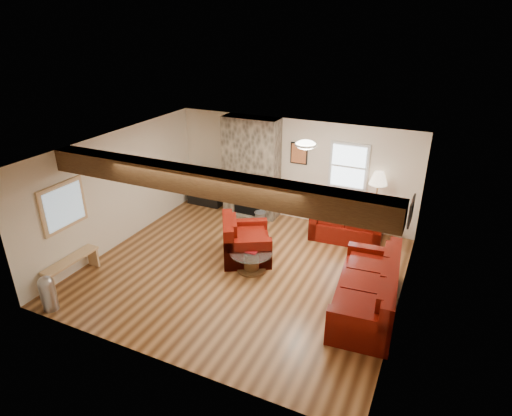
{
  "coord_description": "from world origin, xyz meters",
  "views": [
    {
      "loc": [
        3.34,
        -6.56,
        4.68
      ],
      "look_at": [
        0.1,
        0.4,
        1.22
      ],
      "focal_mm": 30.0,
      "sensor_mm": 36.0,
      "label": 1
    }
  ],
  "objects": [
    {
      "name": "chimney_breast",
      "position": [
        -1.0,
        2.49,
        1.22
      ],
      "size": [
        1.4,
        0.67,
        2.5
      ],
      "color": "#39332C",
      "rests_on": "floor"
    },
    {
      "name": "armchair_red",
      "position": [
        -0.15,
        0.47,
        0.44
      ],
      "size": [
        1.38,
        1.43,
        0.89
      ],
      "primitive_type": null,
      "rotation": [
        0.0,
        0.0,
        2.09
      ],
      "color": "#4A0805",
      "rests_on": "floor"
    },
    {
      "name": "loveseat",
      "position": [
        1.55,
        2.23,
        0.42
      ],
      "size": [
        1.64,
        1.02,
        0.84
      ],
      "primitive_type": null,
      "rotation": [
        0.0,
        0.0,
        0.07
      ],
      "color": "#4A0805",
      "rests_on": "floor"
    },
    {
      "name": "coffee_table",
      "position": [
        0.16,
        0.05,
        0.21
      ],
      "size": [
        0.86,
        0.86,
        0.45
      ],
      "color": "#422815",
      "rests_on": "floor"
    },
    {
      "name": "room",
      "position": [
        0.0,
        0.0,
        1.25
      ],
      "size": [
        8.0,
        8.0,
        8.0
      ],
      "color": "#553016",
      "rests_on": "ground"
    },
    {
      "name": "television",
      "position": [
        -2.4,
        2.53,
        0.7
      ],
      "size": [
        0.8,
        0.11,
        0.46
      ],
      "primitive_type": "imported",
      "color": "black",
      "rests_on": "tv_cabinet"
    },
    {
      "name": "pedal_bin",
      "position": [
        -2.47,
        -2.55,
        0.33
      ],
      "size": [
        0.27,
        0.27,
        0.66
      ],
      "primitive_type": null,
      "rotation": [
        0.0,
        0.0,
        0.03
      ],
      "color": "#9E9EA3",
      "rests_on": "floor"
    },
    {
      "name": "hatch_window",
      "position": [
        -2.96,
        -1.5,
        1.45
      ],
      "size": [
        0.08,
        1.0,
        0.9
      ],
      "primitive_type": null,
      "color": "tan",
      "rests_on": "room"
    },
    {
      "name": "artwork_back",
      "position": [
        0.15,
        2.71,
        1.7
      ],
      "size": [
        0.42,
        0.06,
        0.52
      ],
      "primitive_type": null,
      "color": "black",
      "rests_on": "room"
    },
    {
      "name": "ceiling_dome",
      "position": [
        0.9,
        0.9,
        2.44
      ],
      "size": [
        0.4,
        0.4,
        0.18
      ],
      "primitive_type": null,
      "color": "white",
      "rests_on": "room"
    },
    {
      "name": "back_window",
      "position": [
        1.35,
        2.71,
        1.55
      ],
      "size": [
        0.9,
        0.08,
        1.1
      ],
      "primitive_type": null,
      "color": "silver",
      "rests_on": "room"
    },
    {
      "name": "floor_lamp",
      "position": [
        2.07,
        2.55,
        1.34
      ],
      "size": [
        0.4,
        0.4,
        1.57
      ],
      "color": "tan",
      "rests_on": "floor"
    },
    {
      "name": "pine_bench",
      "position": [
        -2.83,
        -1.69,
        0.22
      ],
      "size": [
        0.28,
        1.19,
        0.45
      ],
      "primitive_type": null,
      "color": "tan",
      "rests_on": "floor"
    },
    {
      "name": "oak_beam",
      "position": [
        0.0,
        -1.25,
        2.31
      ],
      "size": [
        6.0,
        0.36,
        0.38
      ],
      "primitive_type": "cube",
      "color": "#331C0F",
      "rests_on": "room"
    },
    {
      "name": "coal_bucket",
      "position": [
        -0.58,
        2.12,
        0.14
      ],
      "size": [
        0.3,
        0.3,
        0.28
      ],
      "primitive_type": null,
      "color": "slate",
      "rests_on": "floor"
    },
    {
      "name": "sofa_three",
      "position": [
        2.48,
        -0.22,
        0.45
      ],
      "size": [
        1.17,
        2.38,
        0.89
      ],
      "primitive_type": null,
      "rotation": [
        0.0,
        0.0,
        -1.48
      ],
      "color": "#4A0805",
      "rests_on": "floor"
    },
    {
      "name": "artwork_right",
      "position": [
        2.96,
        0.3,
        1.75
      ],
      "size": [
        0.06,
        0.55,
        0.42
      ],
      "primitive_type": null,
      "color": "black",
      "rests_on": "room"
    },
    {
      "name": "tv_cabinet",
      "position": [
        -2.4,
        2.53,
        0.24
      ],
      "size": [
        0.94,
        0.38,
        0.47
      ],
      "primitive_type": "cube",
      "color": "black",
      "rests_on": "floor"
    }
  ]
}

